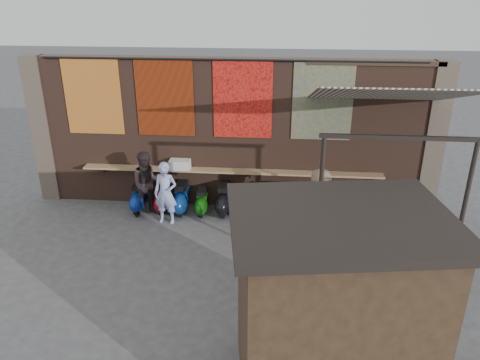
{
  "coord_description": "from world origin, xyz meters",
  "views": [
    {
      "loc": [
        1.24,
        -9.13,
        5.78
      ],
      "look_at": [
        0.34,
        1.2,
        1.34
      ],
      "focal_mm": 35.0,
      "sensor_mm": 36.0,
      "label": 1
    }
  ],
  "objects_px": {
    "scooter_stool_2": "(182,198)",
    "shopper_grey": "(435,253)",
    "scooter_stool_4": "(224,199)",
    "diner_right": "(148,184)",
    "shopper_tan": "(319,205)",
    "scooter_stool_1": "(163,198)",
    "market_stall": "(333,310)",
    "scooter_stool_0": "(139,198)",
    "scooter_stool_3": "(202,202)",
    "scooter_stool_7": "(286,202)",
    "scooter_stool_5": "(243,202)",
    "scooter_stool_8": "(308,205)",
    "shopper_navy": "(413,224)",
    "shelf_box": "(180,164)",
    "diner_left": "(166,193)",
    "scooter_stool_6": "(266,202)"
  },
  "relations": [
    {
      "from": "shopper_navy",
      "to": "scooter_stool_2",
      "type": "bearing_deg",
      "value": -24.18
    },
    {
      "from": "scooter_stool_3",
      "to": "scooter_stool_7",
      "type": "relative_size",
      "value": 0.82
    },
    {
      "from": "shelf_box",
      "to": "scooter_stool_0",
      "type": "height_order",
      "value": "shelf_box"
    },
    {
      "from": "scooter_stool_2",
      "to": "shopper_grey",
      "type": "distance_m",
      "value": 6.41
    },
    {
      "from": "shopper_grey",
      "to": "scooter_stool_7",
      "type": "bearing_deg",
      "value": -44.54
    },
    {
      "from": "shelf_box",
      "to": "shopper_tan",
      "type": "bearing_deg",
      "value": -22.04
    },
    {
      "from": "scooter_stool_0",
      "to": "scooter_stool_4",
      "type": "relative_size",
      "value": 0.95
    },
    {
      "from": "diner_right",
      "to": "shelf_box",
      "type": "bearing_deg",
      "value": 8.84
    },
    {
      "from": "diner_left",
      "to": "diner_right",
      "type": "height_order",
      "value": "diner_right"
    },
    {
      "from": "market_stall",
      "to": "shelf_box",
      "type": "bearing_deg",
      "value": 111.93
    },
    {
      "from": "scooter_stool_7",
      "to": "shopper_grey",
      "type": "xyz_separation_m",
      "value": [
        2.9,
        -2.95,
        0.43
      ]
    },
    {
      "from": "scooter_stool_7",
      "to": "scooter_stool_8",
      "type": "height_order",
      "value": "scooter_stool_7"
    },
    {
      "from": "diner_right",
      "to": "shopper_tan",
      "type": "bearing_deg",
      "value": -38.26
    },
    {
      "from": "scooter_stool_2",
      "to": "scooter_stool_4",
      "type": "distance_m",
      "value": 1.13
    },
    {
      "from": "diner_right",
      "to": "scooter_stool_5",
      "type": "bearing_deg",
      "value": -20.19
    },
    {
      "from": "scooter_stool_4",
      "to": "scooter_stool_2",
      "type": "bearing_deg",
      "value": -178.1
    },
    {
      "from": "shopper_grey",
      "to": "shopper_tan",
      "type": "relative_size",
      "value": 0.92
    },
    {
      "from": "scooter_stool_1",
      "to": "shopper_tan",
      "type": "height_order",
      "value": "shopper_tan"
    },
    {
      "from": "diner_left",
      "to": "market_stall",
      "type": "xyz_separation_m",
      "value": [
        3.67,
        -5.01,
        0.6
      ]
    },
    {
      "from": "scooter_stool_4",
      "to": "scooter_stool_7",
      "type": "height_order",
      "value": "scooter_stool_7"
    },
    {
      "from": "scooter_stool_5",
      "to": "market_stall",
      "type": "bearing_deg",
      "value": -72.8
    },
    {
      "from": "diner_left",
      "to": "scooter_stool_7",
      "type": "bearing_deg",
      "value": 16.48
    },
    {
      "from": "shopper_grey",
      "to": "scooter_stool_5",
      "type": "bearing_deg",
      "value": -35.57
    },
    {
      "from": "scooter_stool_5",
      "to": "scooter_stool_0",
      "type": "bearing_deg",
      "value": -179.02
    },
    {
      "from": "shopper_navy",
      "to": "scooter_stool_5",
      "type": "bearing_deg",
      "value": -31.1
    },
    {
      "from": "scooter_stool_2",
      "to": "diner_left",
      "type": "distance_m",
      "value": 0.77
    },
    {
      "from": "scooter_stool_0",
      "to": "scooter_stool_1",
      "type": "bearing_deg",
      "value": 4.89
    },
    {
      "from": "shelf_box",
      "to": "scooter_stool_8",
      "type": "height_order",
      "value": "shelf_box"
    },
    {
      "from": "scooter_stool_1",
      "to": "market_stall",
      "type": "height_order",
      "value": "market_stall"
    },
    {
      "from": "scooter_stool_0",
      "to": "scooter_stool_3",
      "type": "distance_m",
      "value": 1.72
    },
    {
      "from": "scooter_stool_5",
      "to": "shelf_box",
      "type": "bearing_deg",
      "value": 171.15
    },
    {
      "from": "scooter_stool_1",
      "to": "scooter_stool_7",
      "type": "height_order",
      "value": "scooter_stool_7"
    },
    {
      "from": "scooter_stool_5",
      "to": "diner_left",
      "type": "xyz_separation_m",
      "value": [
        -1.92,
        -0.63,
        0.47
      ]
    },
    {
      "from": "scooter_stool_3",
      "to": "scooter_stool_8",
      "type": "bearing_deg",
      "value": 0.05
    },
    {
      "from": "shopper_tan",
      "to": "market_stall",
      "type": "distance_m",
      "value": 4.48
    },
    {
      "from": "scooter_stool_1",
      "to": "shopper_grey",
      "type": "height_order",
      "value": "shopper_grey"
    },
    {
      "from": "scooter_stool_6",
      "to": "market_stall",
      "type": "xyz_separation_m",
      "value": [
        1.14,
        -5.56,
        1.0
      ]
    },
    {
      "from": "scooter_stool_8",
      "to": "shopper_tan",
      "type": "distance_m",
      "value": 1.26
    },
    {
      "from": "scooter_stool_6",
      "to": "shopper_tan",
      "type": "bearing_deg",
      "value": -41.08
    },
    {
      "from": "scooter_stool_0",
      "to": "scooter_stool_5",
      "type": "relative_size",
      "value": 1.1
    },
    {
      "from": "scooter_stool_7",
      "to": "diner_right",
      "type": "xyz_separation_m",
      "value": [
        -3.6,
        -0.24,
        0.47
      ]
    },
    {
      "from": "scooter_stool_6",
      "to": "shopper_navy",
      "type": "xyz_separation_m",
      "value": [
        3.31,
        -1.62,
        0.36
      ]
    },
    {
      "from": "scooter_stool_2",
      "to": "shopper_grey",
      "type": "xyz_separation_m",
      "value": [
        5.68,
        -2.94,
        0.44
      ]
    },
    {
      "from": "scooter_stool_2",
      "to": "scooter_stool_7",
      "type": "height_order",
      "value": "scooter_stool_7"
    },
    {
      "from": "diner_left",
      "to": "shopper_grey",
      "type": "height_order",
      "value": "shopper_grey"
    },
    {
      "from": "scooter_stool_2",
      "to": "market_stall",
      "type": "height_order",
      "value": "market_stall"
    },
    {
      "from": "scooter_stool_0",
      "to": "diner_right",
      "type": "distance_m",
      "value": 0.64
    },
    {
      "from": "scooter_stool_5",
      "to": "scooter_stool_8",
      "type": "bearing_deg",
      "value": -2.57
    },
    {
      "from": "scooter_stool_7",
      "to": "market_stall",
      "type": "distance_m",
      "value": 5.74
    },
    {
      "from": "scooter_stool_7",
      "to": "scooter_stool_8",
      "type": "relative_size",
      "value": 1.17
    }
  ]
}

